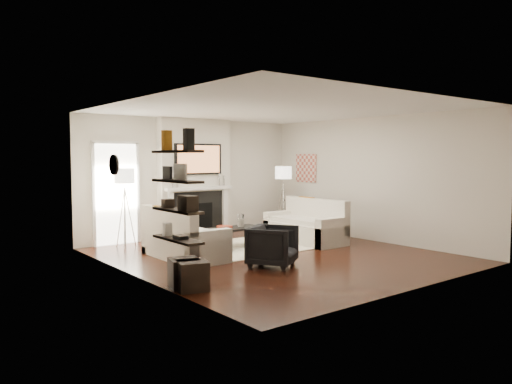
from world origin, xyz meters
TOP-DOWN VIEW (x-y plane):
  - room_envelope at (0.00, 0.00)m, footprint 6.00×6.00m
  - chimney_breast at (0.00, 2.88)m, footprint 1.80×0.25m
  - fireplace_surround at (0.00, 2.74)m, footprint 1.30×0.02m
  - firebox at (0.00, 2.73)m, footprint 0.75×0.02m
  - mantel_pilaster_l at (-0.72, 2.71)m, footprint 0.12×0.08m
  - mantel_pilaster_r at (0.72, 2.71)m, footprint 0.12×0.08m
  - mantel_shelf at (0.00, 2.69)m, footprint 1.70×0.18m
  - tv_body at (0.00, 2.71)m, footprint 1.20×0.06m
  - tv_screen at (0.00, 2.68)m, footprint 1.10×0.00m
  - candlestick_l_tall at (-0.55, 2.70)m, footprint 0.04×0.04m
  - candlestick_l_short at (-0.68, 2.70)m, footprint 0.04×0.04m
  - candlestick_r_tall at (0.55, 2.70)m, footprint 0.04×0.04m
  - candlestick_r_short at (0.68, 2.70)m, footprint 0.04×0.04m
  - hallway_panel at (-1.85, 2.98)m, footprint 0.90×0.02m
  - door_trim_l at (-2.33, 2.96)m, footprint 0.06×0.06m
  - door_trim_r at (-1.37, 2.96)m, footprint 0.06×0.06m
  - door_trim_top at (-1.85, 2.96)m, footprint 1.02×0.06m
  - rug at (-0.18, 1.00)m, footprint 2.60×2.00m
  - loveseat_left_base at (-1.44, 0.86)m, footprint 0.85×1.80m
  - loveseat_left_back at (-1.78, 0.86)m, footprint 0.18×1.80m
  - loveseat_left_arm_n at (-1.44, 0.05)m, footprint 0.85×0.18m
  - loveseat_left_arm_s at (-1.44, 1.67)m, footprint 0.85×0.18m
  - loveseat_left_cushion at (-1.39, 0.86)m, footprint 0.63×1.44m
  - pillow_left_orange at (-1.78, 1.16)m, footprint 0.10×0.42m
  - pillow_left_charcoal at (-1.78, 0.56)m, footprint 0.10×0.40m
  - loveseat_right_base at (1.43, 0.72)m, footprint 0.85×1.80m
  - loveseat_right_back at (1.77, 0.72)m, footprint 0.18×1.80m
  - loveseat_right_arm_n at (1.43, -0.09)m, footprint 0.85×0.18m
  - loveseat_right_arm_s at (1.43, 1.53)m, footprint 0.85×0.18m
  - loveseat_right_cushion at (1.38, 0.72)m, footprint 0.63×1.44m
  - pillow_right_orange at (1.77, 1.02)m, footprint 0.10×0.42m
  - pillow_right_charcoal at (1.77, 0.42)m, footprint 0.10×0.40m
  - coffee_table at (-0.16, 1.08)m, footprint 1.10×0.55m
  - coffee_leg_nw at (-0.66, 0.86)m, footprint 0.02×0.02m
  - coffee_leg_ne at (0.34, 0.86)m, footprint 0.02×0.02m
  - coffee_leg_sw at (-0.66, 1.30)m, footprint 0.02×0.02m
  - coffee_leg_se at (0.34, 1.30)m, footprint 0.02×0.02m
  - hurricane_glass at (-0.01, 1.08)m, footprint 0.14×0.14m
  - hurricane_candle at (-0.01, 1.08)m, footprint 0.11×0.11m
  - copper_bowl at (-0.41, 1.08)m, footprint 0.32×0.32m
  - armchair at (-0.64, -0.67)m, footprint 0.98×0.97m
  - lamp_left_post at (-1.85, 2.53)m, footprint 0.02×0.02m
  - lamp_left_shade at (-1.85, 2.53)m, footprint 0.40×0.40m
  - lamp_left_leg_a at (-1.74, 2.53)m, footprint 0.25×0.02m
  - lamp_left_leg_b at (-1.91, 2.63)m, footprint 0.14×0.22m
  - lamp_left_leg_c at (-1.91, 2.44)m, footprint 0.14×0.22m
  - lamp_right_post at (2.05, 2.14)m, footprint 0.02×0.02m
  - lamp_right_shade at (2.05, 2.14)m, footprint 0.40×0.40m
  - lamp_right_leg_a at (2.16, 2.14)m, footprint 0.25×0.02m
  - lamp_right_leg_b at (2.00, 2.23)m, footprint 0.14×0.22m
  - lamp_right_leg_c at (1.99, 2.04)m, footprint 0.14×0.22m
  - console_top at (2.57, 1.92)m, footprint 0.35×1.20m
  - console_leg_n at (2.57, 1.37)m, footprint 0.30×0.04m
  - console_leg_s at (2.57, 2.47)m, footprint 0.30×0.04m
  - wall_art at (2.73, 2.05)m, footprint 0.03×0.70m
  - shelf_bottom at (-2.62, -1.00)m, footprint 0.25×1.00m
  - shelf_lower at (-2.62, -1.00)m, footprint 0.25×1.00m
  - shelf_upper at (-2.62, -1.00)m, footprint 0.25×1.00m
  - shelf_top at (-2.62, -1.00)m, footprint 0.25×1.00m
  - decor_magfile_a at (-2.62, -1.32)m, footprint 0.12×0.10m
  - decor_magfile_b at (-2.62, -0.72)m, footprint 0.12×0.10m
  - decor_frame_a at (-2.62, -1.09)m, footprint 0.04×0.30m
  - decor_frame_b at (-2.62, -0.73)m, footprint 0.04×0.22m
  - decor_wine_rack at (-2.62, -1.29)m, footprint 0.18×0.25m
  - decor_box_small at (-2.62, -0.73)m, footprint 0.15×0.12m
  - decor_books at (-2.62, -1.08)m, footprint 0.14×0.20m
  - decor_box_tall at (-2.62, -0.71)m, footprint 0.10×0.10m
  - clock_rim at (-2.73, 0.90)m, footprint 0.04×0.34m
  - clock_face at (-2.71, 0.90)m, footprint 0.01×0.29m
  - ottoman_near at (-2.47, -0.91)m, footprint 0.49×0.49m
  - ottoman_far at (-2.47, -1.13)m, footprint 0.50×0.50m

SIDE VIEW (x-z plane):
  - rug at x=-0.18m, z-range 0.00..0.01m
  - coffee_leg_nw at x=-0.66m, z-range 0.00..0.38m
  - coffee_leg_ne at x=0.34m, z-range 0.00..0.38m
  - coffee_leg_sw at x=-0.66m, z-range 0.00..0.38m
  - coffee_leg_se at x=0.34m, z-range 0.00..0.38m
  - ottoman_near at x=-2.47m, z-range 0.00..0.40m
  - ottoman_far at x=-2.47m, z-range 0.00..0.40m
  - loveseat_left_base at x=-1.44m, z-range 0.00..0.42m
  - loveseat_right_base at x=1.43m, z-range 0.00..0.42m
  - loveseat_left_arm_n at x=-1.44m, z-range 0.00..0.60m
  - loveseat_left_arm_s at x=-1.44m, z-range 0.00..0.60m
  - loveseat_right_arm_n at x=1.43m, z-range 0.00..0.60m
  - loveseat_right_arm_s at x=1.43m, z-range 0.00..0.60m
  - console_leg_n at x=2.57m, z-range 0.00..0.71m
  - console_leg_s at x=2.57m, z-range 0.00..0.71m
  - armchair at x=-0.64m, z-range 0.00..0.75m
  - coffee_table at x=-0.16m, z-range 0.38..0.42m
  - copper_bowl at x=-0.41m, z-range 0.42..0.47m
  - firebox at x=0.00m, z-range 0.12..0.78m
  - loveseat_left_cushion at x=-1.39m, z-range 0.42..0.52m
  - loveseat_right_cushion at x=1.38m, z-range 0.42..0.52m
  - hurricane_candle at x=-0.01m, z-range 0.41..0.58m
  - fireplace_surround at x=0.00m, z-range 0.00..1.04m
  - loveseat_left_back at x=-1.78m, z-range 0.13..0.93m
  - loveseat_right_back at x=1.77m, z-range 0.13..0.93m
  - mantel_pilaster_l at x=-0.72m, z-range 0.00..1.10m
  - mantel_pilaster_r at x=0.72m, z-range 0.00..1.10m
  - hurricane_glass at x=-0.01m, z-range 0.44..0.68m
  - lamp_left_leg_a at x=-1.74m, z-range -0.02..1.22m
  - lamp_left_leg_b at x=-1.91m, z-range -0.02..1.22m
  - lamp_left_leg_c at x=-1.91m, z-range -0.02..1.22m
  - lamp_right_leg_a at x=2.16m, z-range -0.02..1.22m
  - lamp_right_leg_b at x=2.00m, z-range -0.02..1.22m
  - lamp_right_leg_c at x=1.99m, z-range -0.02..1.22m
  - lamp_left_post at x=-1.85m, z-range 0.00..1.20m
  - lamp_right_post at x=2.05m, z-range 0.00..1.20m
  - shelf_bottom at x=-2.62m, z-range 0.68..0.72m
  - pillow_left_charcoal at x=-1.78m, z-range 0.52..0.92m
  - pillow_right_charcoal at x=1.77m, z-range 0.52..0.92m
  - pillow_left_orange at x=-1.78m, z-range 0.52..0.94m
  - pillow_right_orange at x=1.77m, z-range 0.52..0.94m
  - console_top at x=2.57m, z-range 0.71..0.75m
  - decor_books at x=-2.62m, z-range 0.72..0.77m
  - decor_box_tall at x=-2.62m, z-range 0.72..0.90m
  - door_trim_l at x=-2.33m, z-range -0.03..2.13m
  - door_trim_r at x=-1.37m, z-range -0.03..2.13m
  - hallway_panel at x=-1.85m, z-range 0.00..2.10m
  - shelf_lower at x=-2.62m, z-range 1.08..1.12m
  - mantel_shelf at x=0.00m, z-range 1.09..1.16m
  - decor_box_small at x=-2.62m, z-range 1.12..1.24m
  - decor_wine_rack at x=-2.62m, z-range 1.12..1.32m
  - candlestick_l_short at x=-0.68m, z-range 1.15..1.40m
  - candlestick_r_short at x=0.68m, z-range 1.15..1.40m
  - candlestick_l_tall at x=-0.55m, z-range 1.16..1.45m
  - candlestick_r_tall at x=0.55m, z-range 1.16..1.45m
  - room_envelope at x=0.00m, z-range -1.65..4.35m
  - chimney_breast at x=0.00m, z-range 0.00..2.70m
  - lamp_left_shade at x=-1.85m, z-range 1.30..1.60m
  - lamp_right_shade at x=2.05m, z-range 1.30..1.60m
  - shelf_upper at x=-2.62m, z-range 1.48..1.52m
  - wall_art at x=2.73m, z-range 1.20..1.90m
  - decor_frame_b at x=-2.62m, z-range 1.52..1.70m
  - decor_frame_a at x=-2.62m, z-range 1.52..1.74m
  - clock_rim at x=-2.73m, z-range 1.53..1.87m
  - clock_face at x=-2.71m, z-range 1.55..1.84m
  - tv_screen at x=0.00m, z-range 1.47..2.09m
  - tv_body at x=0.00m, z-range 1.43..2.13m
  - shelf_top at x=-2.62m, z-range 1.88..1.92m
  - decor_magfile_a at x=-2.62m, z-range 1.92..2.20m
  - decor_magfile_b at x=-2.62m, z-range 1.92..2.20m
  - door_trim_top at x=-1.85m, z-range 2.10..2.16m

